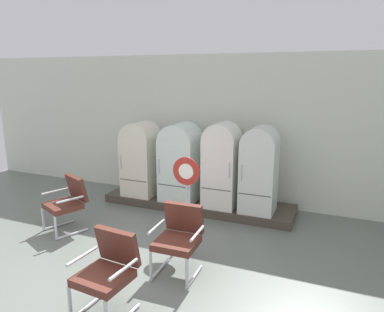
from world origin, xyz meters
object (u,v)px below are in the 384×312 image
armchair_left (68,200)px  armchair_center (108,268)px  armchair_right (179,235)px  sign_stand (187,202)px  refrigerator_2 (222,162)px  refrigerator_1 (181,160)px  refrigerator_3 (259,167)px  refrigerator_0 (141,157)px

armchair_left → armchair_center: (1.90, -1.52, 0.00)m
armchair_right → sign_stand: 0.93m
refrigerator_2 → armchair_right: 2.21m
refrigerator_1 → armchair_left: (-1.31, -1.72, -0.43)m
refrigerator_2 → refrigerator_3: bearing=0.5°
refrigerator_0 → refrigerator_2: 1.73m
refrigerator_2 → sign_stand: 1.33m
refrigerator_1 → refrigerator_2: size_ratio=0.96×
refrigerator_2 → refrigerator_3: 0.70m
refrigerator_0 → refrigerator_2: size_ratio=0.95×
refrigerator_3 → armchair_center: bearing=-106.7°
refrigerator_0 → armchair_left: refrigerator_0 is taller
refrigerator_1 → refrigerator_3: size_ratio=0.98×
refrigerator_3 → armchair_right: 2.29m
refrigerator_3 → armchair_right: (-0.58, -2.16, -0.46)m
armchair_left → armchair_right: same height
refrigerator_2 → armchair_left: (-2.16, -1.68, -0.48)m
armchair_left → sign_stand: (2.01, 0.40, 0.13)m
armchair_right → refrigerator_0: bearing=130.3°
armchair_left → armchair_right: size_ratio=1.00×
refrigerator_0 → armchair_center: (1.47, -3.22, -0.43)m
armchair_center → sign_stand: sign_stand is taller
refrigerator_3 → armchair_left: 3.35m
refrigerator_1 → armchair_right: bearing=-66.2°
armchair_right → refrigerator_1: bearing=113.8°
refrigerator_2 → armchair_center: 3.24m
refrigerator_0 → armchair_center: bearing=-65.4°
armchair_center → sign_stand: bearing=86.8°
refrigerator_0 → refrigerator_1: size_ratio=0.99×
refrigerator_0 → armchair_left: size_ratio=1.63×
refrigerator_0 → sign_stand: (1.58, -1.30, -0.30)m
refrigerator_0 → refrigerator_1: (0.88, 0.02, 0.01)m
refrigerator_0 → refrigerator_3: 2.43m
refrigerator_3 → armchair_left: size_ratio=1.68×
refrigerator_0 → armchair_right: refrigerator_0 is taller
refrigerator_3 → armchair_left: bearing=-149.6°
refrigerator_1 → armchair_center: (0.59, -3.24, -0.43)m
refrigerator_0 → armchair_right: (1.85, -2.18, -0.43)m
armchair_center → refrigerator_2: bearing=85.4°
refrigerator_2 → refrigerator_3: (0.70, 0.01, -0.02)m
refrigerator_2 → sign_stand: bearing=-96.8°
refrigerator_1 → armchair_right: 2.45m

